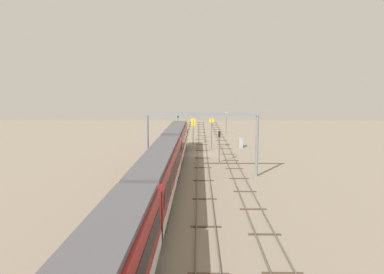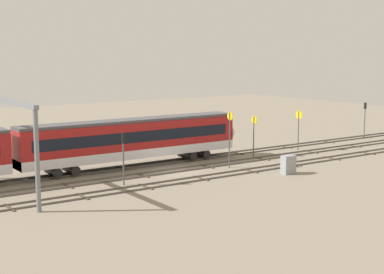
# 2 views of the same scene
# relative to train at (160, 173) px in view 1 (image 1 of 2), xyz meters

# --- Properties ---
(ground_plane) EXTENTS (152.99, 152.99, 0.00)m
(ground_plane) POSITION_rel_train_xyz_m (26.69, -4.32, -2.66)
(ground_plane) COLOR gray
(track_near_foreground) EXTENTS (136.99, 2.40, 0.16)m
(track_near_foreground) POSITION_rel_train_xyz_m (26.69, -8.64, -2.59)
(track_near_foreground) COLOR #59544C
(track_near_foreground) RESTS_ON ground
(track_second_near) EXTENTS (136.99, 2.40, 0.16)m
(track_second_near) POSITION_rel_train_xyz_m (26.69, -4.32, -2.59)
(track_second_near) COLOR #59544C
(track_second_near) RESTS_ON ground
(track_with_train) EXTENTS (136.99, 2.40, 0.16)m
(track_with_train) POSITION_rel_train_xyz_m (26.69, 0.00, -2.59)
(track_with_train) COLOR #59544C
(track_with_train) RESTS_ON ground
(train) EXTENTS (75.20, 3.24, 4.80)m
(train) POSITION_rel_train_xyz_m (0.00, 0.00, 0.00)
(train) COLOR maroon
(train) RESTS_ON ground
(overhead_gantry) EXTENTS (0.40, 14.24, 7.93)m
(overhead_gantry) POSITION_rel_train_xyz_m (10.30, -4.12, 3.13)
(overhead_gantry) COLOR slate
(overhead_gantry) RESTS_ON ground
(speed_sign_near_foreground) EXTENTS (0.14, 0.88, 5.48)m
(speed_sign_near_foreground) POSITION_rel_train_xyz_m (58.64, -10.58, 0.84)
(speed_sign_near_foreground) COLOR #4C4C51
(speed_sign_near_foreground) RESTS_ON ground
(speed_sign_mid_trackside) EXTENTS (0.14, 0.92, 4.62)m
(speed_sign_mid_trackside) POSITION_rel_train_xyz_m (38.39, -2.56, 0.38)
(speed_sign_mid_trackside) COLOR #4C4C51
(speed_sign_mid_trackside) RESTS_ON ground
(speed_sign_far_trackside) EXTENTS (0.14, 0.87, 5.75)m
(speed_sign_far_trackside) POSITION_rel_train_xyz_m (32.13, -6.04, 0.98)
(speed_sign_far_trackside) COLOR #4C4C51
(speed_sign_far_trackside) RESTS_ON ground
(speed_sign_distant_end) EXTENTS (0.14, 1.04, 4.82)m
(speed_sign_distant_end) POSITION_rel_train_xyz_m (45.58, -2.42, 0.58)
(speed_sign_distant_end) COLOR #4C4C51
(speed_sign_distant_end) RESTS_ON ground
(signal_light_trackside_approach) EXTENTS (0.31, 0.32, 4.69)m
(signal_light_trackside_approach) POSITION_rel_train_xyz_m (19.58, -6.78, 0.40)
(signal_light_trackside_approach) COLOR #4C4C51
(signal_light_trackside_approach) RESTS_ON ground
(signal_light_trackside_departure) EXTENTS (0.31, 0.32, 4.57)m
(signal_light_trackside_departure) POSITION_rel_train_xyz_m (63.26, 1.90, 0.34)
(signal_light_trackside_departure) COLOR #4C4C51
(signal_light_trackside_departure) RESTS_ON ground
(relay_cabinet) EXTENTS (1.41, 0.79, 1.80)m
(relay_cabinet) POSITION_rel_train_xyz_m (34.97, -11.65, -1.76)
(relay_cabinet) COLOR gray
(relay_cabinet) RESTS_ON ground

